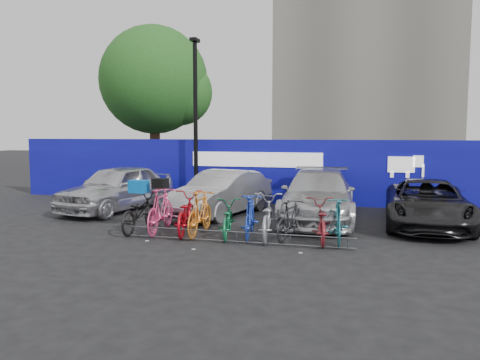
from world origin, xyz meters
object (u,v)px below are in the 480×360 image
(bike_9, at_px, (338,221))
(bike_3, at_px, (200,213))
(car_1, at_px, (222,193))
(tree, at_px, (159,83))
(bike_5, at_px, (250,216))
(bike_rack, at_px, (237,237))
(car_3, at_px, (427,204))
(car_0, at_px, (117,188))
(lamppost, at_px, (196,116))
(bike_8, at_px, (320,221))
(bike_1, at_px, (161,210))
(bike_2, at_px, (186,213))
(bike_7, at_px, (291,220))
(bike_4, at_px, (227,219))
(car_2, at_px, (318,196))
(bike_6, at_px, (267,217))
(bike_0, at_px, (139,212))

(bike_9, bearing_deg, bike_3, -5.18)
(car_1, height_order, bike_3, car_1)
(tree, relative_size, bike_5, 4.33)
(bike_9, bearing_deg, bike_rack, 11.31)
(car_3, xyz_separation_m, bike_3, (-5.84, -2.62, -0.09))
(car_0, bearing_deg, car_1, 12.64)
(bike_5, bearing_deg, car_3, -157.19)
(car_3, bearing_deg, tree, 149.93)
(lamppost, relative_size, bike_8, 3.11)
(bike_1, relative_size, bike_2, 0.96)
(bike_7, bearing_deg, car_0, -10.66)
(bike_rack, relative_size, bike_4, 3.18)
(bike_4, bearing_deg, lamppost, -73.69)
(bike_4, xyz_separation_m, bike_7, (1.61, 0.10, 0.03))
(bike_rack, xyz_separation_m, bike_2, (-1.59, 0.75, 0.38))
(car_3, distance_m, bike_8, 3.79)
(car_2, distance_m, bike_4, 3.55)
(bike_4, height_order, bike_8, bike_8)
(car_3, relative_size, bike_9, 2.69)
(car_1, height_order, bike_8, car_1)
(bike_rack, height_order, bike_6, bike_6)
(tree, bearing_deg, bike_7, -51.24)
(bike_0, bearing_deg, bike_rack, 165.91)
(car_1, height_order, bike_5, car_1)
(car_0, bearing_deg, bike_0, -40.23)
(bike_3, height_order, bike_8, bike_3)
(lamppost, distance_m, bike_3, 6.29)
(bike_0, xyz_separation_m, bike_7, (4.08, 0.05, -0.03))
(tree, height_order, bike_rack, tree)
(tree, bearing_deg, bike_1, -65.69)
(car_0, bearing_deg, bike_6, -14.81)
(bike_rack, relative_size, bike_6, 2.72)
(lamppost, height_order, bike_3, lamppost)
(car_0, relative_size, bike_7, 2.80)
(tree, xyz_separation_m, bike_6, (7.36, -9.92, -4.53))
(bike_6, xyz_separation_m, bike_9, (1.76, -0.03, -0.01))
(lamppost, xyz_separation_m, bike_2, (1.61, -5.25, -2.73))
(bike_rack, bearing_deg, car_2, 65.45)
(car_2, bearing_deg, bike_1, -146.39)
(bike_2, bearing_deg, bike_9, 168.67)
(bike_0, relative_size, bike_8, 1.02)
(bike_rack, bearing_deg, tree, 122.45)
(bike_rack, xyz_separation_m, car_3, (4.68, 3.31, 0.50))
(lamppost, distance_m, bike_8, 7.86)
(bike_1, height_order, bike_3, bike_1)
(tree, relative_size, car_1, 1.79)
(tree, bearing_deg, bike_rack, -57.55)
(car_3, bearing_deg, bike_rack, -142.12)
(tree, relative_size, bike_1, 3.94)
(bike_5, distance_m, bike_8, 1.77)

